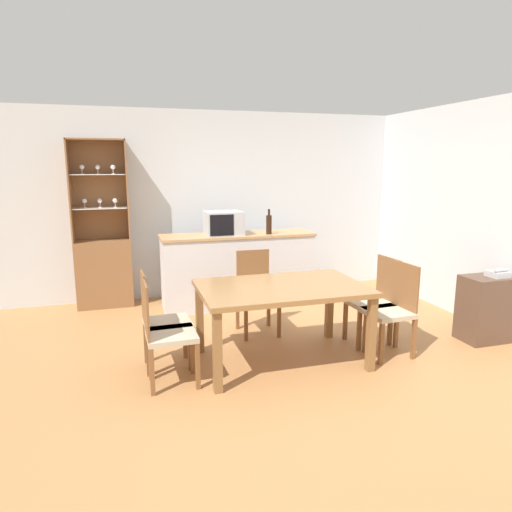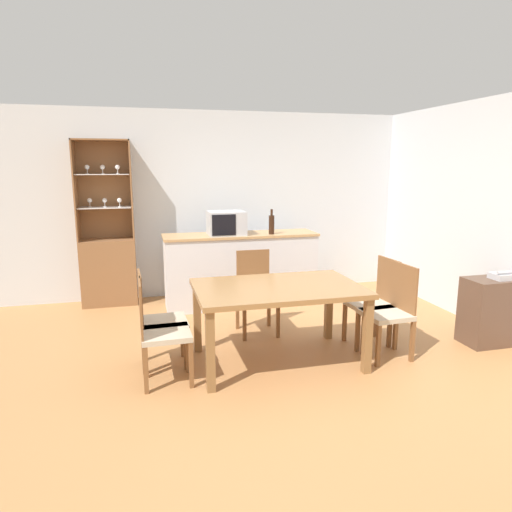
# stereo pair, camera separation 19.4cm
# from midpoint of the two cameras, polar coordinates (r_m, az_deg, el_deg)

# --- Properties ---
(ground_plane) EXTENTS (18.00, 18.00, 0.00)m
(ground_plane) POSITION_cam_midpoint_polar(r_m,az_deg,el_deg) (4.34, 2.15, -13.54)
(ground_plane) COLOR #B27A47
(wall_back) EXTENTS (6.80, 0.06, 2.55)m
(wall_back) POSITION_cam_midpoint_polar(r_m,az_deg,el_deg) (6.50, -5.24, 6.45)
(wall_back) COLOR silver
(wall_back) RESTS_ON ground_plane
(wall_right) EXTENTS (0.06, 4.60, 2.55)m
(wall_right) POSITION_cam_midpoint_polar(r_m,az_deg,el_deg) (5.60, 27.15, 4.47)
(wall_right) COLOR silver
(wall_right) RESTS_ON ground_plane
(kitchen_counter) EXTENTS (1.98, 0.54, 0.95)m
(kitchen_counter) POSITION_cam_midpoint_polar(r_m,az_deg,el_deg) (5.98, -3.19, -1.71)
(kitchen_counter) COLOR silver
(kitchen_counter) RESTS_ON ground_plane
(display_cabinet) EXTENTS (0.70, 0.37, 2.14)m
(display_cabinet) POSITION_cam_midpoint_polar(r_m,az_deg,el_deg) (6.28, -19.34, -0.40)
(display_cabinet) COLOR brown
(display_cabinet) RESTS_ON ground_plane
(dining_table) EXTENTS (1.51, 0.98, 0.74)m
(dining_table) POSITION_cam_midpoint_polar(r_m,az_deg,el_deg) (4.21, 1.90, -4.83)
(dining_table) COLOR olive
(dining_table) RESTS_ON ground_plane
(dining_chair_side_right_near) EXTENTS (0.43, 0.43, 0.90)m
(dining_chair_side_right_near) POSITION_cam_midpoint_polar(r_m,az_deg,el_deg) (4.59, 15.40, -6.53)
(dining_chair_side_right_near) COLOR #C1B299
(dining_chair_side_right_near) RESTS_ON ground_plane
(dining_chair_side_right_far) EXTENTS (0.44, 0.44, 0.90)m
(dining_chair_side_right_far) POSITION_cam_midpoint_polar(r_m,az_deg,el_deg) (4.83, 13.57, -5.55)
(dining_chair_side_right_far) COLOR #C1B299
(dining_chair_side_right_far) RESTS_ON ground_plane
(dining_chair_side_left_far) EXTENTS (0.43, 0.43, 0.90)m
(dining_chair_side_left_far) POSITION_cam_midpoint_polar(r_m,az_deg,el_deg) (4.22, -12.94, -8.02)
(dining_chair_side_left_far) COLOR #C1B299
(dining_chair_side_left_far) RESTS_ON ground_plane
(dining_chair_side_left_near) EXTENTS (0.42, 0.42, 0.90)m
(dining_chair_side_left_near) POSITION_cam_midpoint_polar(r_m,az_deg,el_deg) (3.94, -12.65, -9.40)
(dining_chair_side_left_near) COLOR #C1B299
(dining_chair_side_left_near) RESTS_ON ground_plane
(dining_chair_head_far) EXTENTS (0.41, 0.41, 0.90)m
(dining_chair_head_far) POSITION_cam_midpoint_polar(r_m,az_deg,el_deg) (5.01, -1.04, -4.61)
(dining_chair_head_far) COLOR #C1B299
(dining_chair_head_far) RESTS_ON ground_plane
(microwave) EXTENTS (0.46, 0.39, 0.30)m
(microwave) POSITION_cam_midpoint_polar(r_m,az_deg,el_deg) (5.80, -5.02, 4.11)
(microwave) COLOR #B7BABF
(microwave) RESTS_ON kitchen_counter
(wine_bottle) EXTENTS (0.07, 0.07, 0.32)m
(wine_bottle) POSITION_cam_midpoint_polar(r_m,az_deg,el_deg) (5.84, 0.67, 4.02)
(wine_bottle) COLOR black
(wine_bottle) RESTS_ON kitchen_counter
(side_cabinet) EXTENTS (0.55, 0.35, 0.69)m
(side_cabinet) POSITION_cam_midpoint_polar(r_m,az_deg,el_deg) (5.35, 26.07, -5.90)
(side_cabinet) COLOR brown
(side_cabinet) RESTS_ON ground_plane
(telephone) EXTENTS (0.18, 0.18, 0.09)m
(telephone) POSITION_cam_midpoint_polar(r_m,az_deg,el_deg) (5.26, 27.07, -1.99)
(telephone) COLOR #B7B7BC
(telephone) RESTS_ON side_cabinet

